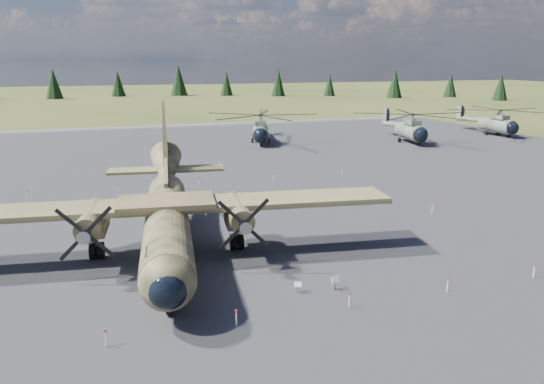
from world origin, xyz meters
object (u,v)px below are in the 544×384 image
object	(u,v)px
helicopter_near	(261,123)
helicopter_mid	(411,122)
transport_plane	(167,211)
helicopter_far	(498,117)

from	to	relation	value
helicopter_near	helicopter_mid	xyz separation A→B (m)	(21.99, -6.79, 0.03)
transport_plane	helicopter_near	world-z (taller)	transport_plane
transport_plane	helicopter_mid	world-z (taller)	transport_plane
helicopter_near	helicopter_far	distance (m)	40.72
helicopter_near	helicopter_mid	world-z (taller)	helicopter_mid
helicopter_near	transport_plane	bearing A→B (deg)	-97.70
transport_plane	helicopter_mid	size ratio (longest dim) A/B	1.31
transport_plane	helicopter_far	bearing A→B (deg)	40.21
helicopter_near	helicopter_far	size ratio (longest dim) A/B	1.09
helicopter_mid	helicopter_far	world-z (taller)	helicopter_mid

